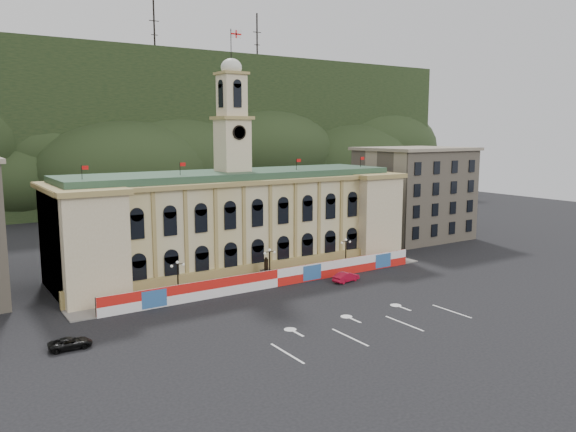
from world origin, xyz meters
TOP-DOWN VIEW (x-y plane):
  - ground at (0.00, 0.00)m, footprint 260.00×260.00m
  - lane_markings at (0.00, -5.00)m, footprint 26.00×10.00m
  - hill_ridge at (0.03, 121.99)m, footprint 230.00×80.00m
  - city_hall at (0.00, 27.63)m, footprint 56.20×17.60m
  - side_building_right at (43.00, 30.93)m, footprint 21.00×17.00m
  - hoarding_fence at (0.06, 15.07)m, footprint 50.00×0.44m
  - pavement at (0.00, 17.75)m, footprint 56.00×5.50m
  - statue at (0.00, 18.00)m, footprint 1.40×1.40m
  - lamp_left at (-14.00, 17.00)m, footprint 1.96×0.44m
  - lamp_center at (0.00, 17.00)m, footprint 1.96×0.44m
  - lamp_right at (14.00, 17.00)m, footprint 1.96×0.44m
  - red_sedan at (9.84, 11.73)m, footprint 3.03×4.92m
  - black_suv at (-29.66, 6.96)m, footprint 2.28×4.38m

SIDE VIEW (x-z plane):
  - ground at x=0.00m, z-range 0.00..0.00m
  - lane_markings at x=0.00m, z-range -0.01..0.01m
  - pavement at x=0.00m, z-range 0.00..0.16m
  - black_suv at x=-29.66m, z-range 0.00..1.18m
  - red_sedan at x=9.84m, z-range 0.00..1.45m
  - statue at x=0.00m, z-range -0.67..3.05m
  - hoarding_fence at x=0.06m, z-range 0.00..2.50m
  - lamp_left at x=-14.00m, z-range 0.50..5.65m
  - lamp_center at x=0.00m, z-range 0.50..5.65m
  - lamp_right at x=14.00m, z-range 0.50..5.65m
  - city_hall at x=0.00m, z-range -10.70..26.40m
  - side_building_right at x=43.00m, z-range 0.03..18.63m
  - hill_ridge at x=0.03m, z-range -12.52..51.48m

